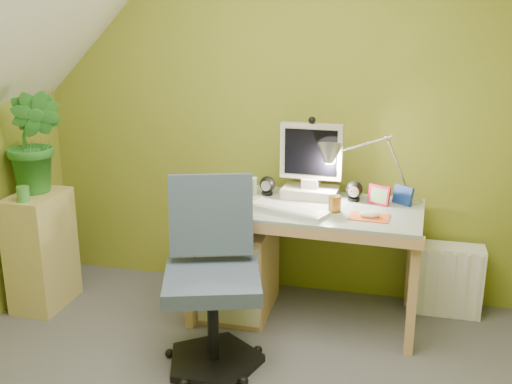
% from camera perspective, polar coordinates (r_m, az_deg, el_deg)
% --- Properties ---
extents(wall_back, '(3.20, 0.01, 2.40)m').
position_cam_1_polar(wall_back, '(3.89, 2.08, 7.40)').
color(wall_back, olive).
rests_on(wall_back, floor).
extents(desk, '(1.39, 0.75, 0.73)m').
position_cam_1_polar(desk, '(3.70, 4.62, -6.65)').
color(desk, tan).
rests_on(desk, floor).
extents(monitor, '(0.42, 0.26, 0.57)m').
position_cam_1_polar(monitor, '(3.67, 5.30, 3.80)').
color(monitor, beige).
rests_on(monitor, desk).
extents(speaker_left, '(0.12, 0.12, 0.12)m').
position_cam_1_polar(speaker_left, '(3.75, 1.08, 0.61)').
color(speaker_left, black).
rests_on(speaker_left, desk).
extents(speaker_right, '(0.13, 0.13, 0.12)m').
position_cam_1_polar(speaker_right, '(3.68, 9.32, 0.11)').
color(speaker_right, black).
rests_on(speaker_right, desk).
extents(keyboard, '(0.50, 0.32, 0.02)m').
position_cam_1_polar(keyboard, '(3.45, 3.08, -1.67)').
color(keyboard, silver).
rests_on(keyboard, desk).
extents(mousepad, '(0.23, 0.17, 0.01)m').
position_cam_1_polar(mousepad, '(3.40, 10.72, -2.36)').
color(mousepad, '#D05520').
rests_on(mousepad, desk).
extents(mouse, '(0.12, 0.08, 0.04)m').
position_cam_1_polar(mouse, '(3.40, 10.73, -2.11)').
color(mouse, white).
rests_on(mouse, mousepad).
extents(amber_tumbler, '(0.08, 0.08, 0.09)m').
position_cam_1_polar(amber_tumbler, '(3.46, 7.51, -1.13)').
color(amber_tumbler, '#895313').
rests_on(amber_tumbler, desk).
extents(candle_cluster, '(0.17, 0.15, 0.12)m').
position_cam_1_polar(candle_cluster, '(3.70, -4.43, 0.35)').
color(candle_cluster, '#C63B11').
rests_on(candle_cluster, desk).
extents(photo_frame_red, '(0.13, 0.08, 0.12)m').
position_cam_1_polar(photo_frame_red, '(3.63, 11.63, -0.28)').
color(photo_frame_red, '#BB1439').
rests_on(photo_frame_red, desk).
extents(photo_frame_blue, '(0.11, 0.10, 0.11)m').
position_cam_1_polar(photo_frame_blue, '(3.67, 13.83, -0.29)').
color(photo_frame_blue, navy).
rests_on(photo_frame_blue, desk).
extents(photo_frame_green, '(0.13, 0.05, 0.11)m').
position_cam_1_polar(photo_frame_green, '(3.76, -0.92, 0.61)').
color(photo_frame_green, '#9EB97F').
rests_on(photo_frame_green, desk).
extents(desk_lamp, '(0.60, 0.37, 0.60)m').
position_cam_1_polar(desk_lamp, '(3.63, 12.36, 3.62)').
color(desk_lamp, '#B4B4B9').
rests_on(desk_lamp, desk).
extents(side_ledge, '(0.28, 0.43, 0.75)m').
position_cam_1_polar(side_ledge, '(4.07, -19.74, -5.26)').
color(side_ledge, tan).
rests_on(side_ledge, floor).
extents(potted_plant, '(0.36, 0.30, 0.65)m').
position_cam_1_polar(potted_plant, '(3.92, -20.32, 4.52)').
color(potted_plant, '#297527').
rests_on(potted_plant, side_ledge).
extents(green_cup, '(0.07, 0.07, 0.09)m').
position_cam_1_polar(green_cup, '(3.81, -21.30, -0.18)').
color(green_cup, '#47923C').
rests_on(green_cup, side_ledge).
extents(task_chair, '(0.70, 0.70, 1.01)m').
position_cam_1_polar(task_chair, '(3.14, -4.21, -8.18)').
color(task_chair, '#3C4B63').
rests_on(task_chair, floor).
extents(radiator, '(0.45, 0.18, 0.45)m').
position_cam_1_polar(radiator, '(3.98, 17.56, -7.92)').
color(radiator, white).
rests_on(radiator, floor).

